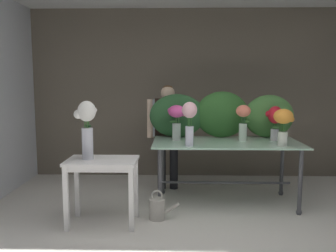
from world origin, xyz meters
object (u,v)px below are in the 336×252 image
Objects in this scene: vase_blush_hydrangea at (189,119)px; watering_can at (158,209)px; side_table_white at (102,169)px; vase_crimson_freesia at (275,119)px; vase_fuchsia_tulips at (177,118)px; display_table_glass at (226,151)px; florist at (168,126)px; vase_coral_anemones at (243,119)px; vase_white_roses_tall at (87,126)px; vase_sunset_ranunculus at (283,122)px.

vase_blush_hydrangea reaches higher than watering_can.
side_table_white is 1.73× the size of vase_crimson_freesia.
vase_blush_hydrangea is (0.15, -0.41, 0.02)m from vase_fuchsia_tulips.
display_table_glass is 4.18× the size of vase_crimson_freesia.
vase_crimson_freesia reaches higher than watering_can.
vase_crimson_freesia is (1.39, -0.53, 0.16)m from florist.
vase_white_roses_tall is at bearing -157.65° from vase_coral_anemones.
vase_fuchsia_tulips reaches higher than vase_sunset_ranunculus.
vase_coral_anemones is (1.65, 0.74, 0.47)m from side_table_white.
vase_blush_hydrangea is (-1.10, -0.02, 0.03)m from vase_sunset_ranunculus.
side_table_white is (-1.44, -0.69, -0.07)m from display_table_glass.
watering_can is (-0.22, -0.64, -0.97)m from vase_fuchsia_tulips.
side_table_white is 1.74× the size of vase_sunset_ranunculus.
florist is at bearing 57.71° from vase_white_roses_tall.
florist is 3.29× the size of vase_coral_anemones.
vase_coral_anemones is at bearing 22.35° from vase_white_roses_tall.
vase_crimson_freesia is 1.88m from watering_can.
side_table_white is 1.87m from vase_coral_anemones.
vase_blush_hydrangea is at bearing -158.68° from vase_crimson_freesia.
vase_blush_hydrangea reaches higher than display_table_glass.
vase_blush_hydrangea is 1.17m from vase_white_roses_tall.
vase_coral_anemones is 1.30× the size of watering_can.
vase_white_roses_tall reaches higher than side_table_white.
vase_coral_anemones is at bearing 24.22° from side_table_white.
side_table_white is 0.50m from vase_white_roses_tall.
vase_coral_anemones reaches higher than vase_fuchsia_tulips.
watering_can is (0.75, 0.13, -0.96)m from vase_white_roses_tall.
display_table_glass is 4.21× the size of vase_sunset_ranunculus.
vase_sunset_ranunculus is 1.10m from vase_blush_hydrangea.
vase_white_roses_tall is at bearing -156.65° from display_table_glass.
vase_crimson_freesia is 1.25× the size of watering_can.
vase_white_roses_tall is at bearing -122.29° from florist.
florist is 1.67m from vase_sunset_ranunculus.
vase_white_roses_tall is (-1.11, -0.36, -0.04)m from vase_blush_hydrangea.
vase_fuchsia_tulips is 0.44m from vase_blush_hydrangea.
vase_coral_anemones reaches higher than vase_sunset_ranunculus.
vase_white_roses_tall is at bearing -179.92° from side_table_white.
vase_sunset_ranunculus reaches higher than display_table_glass.
vase_blush_hydrangea is 0.82× the size of vase_white_roses_tall.
vase_crimson_freesia is (2.07, 0.79, 0.47)m from side_table_white.
vase_coral_anemones is at bearing -30.85° from florist.
florist is 3.42× the size of vase_crimson_freesia.
vase_crimson_freesia is at bearing 19.63° from vase_white_roses_tall.
vase_coral_anemones is at bearing -1.67° from vase_fuchsia_tulips.
vase_crimson_freesia is at bearing 1.09° from vase_fuchsia_tulips.
display_table_glass is 5.23× the size of watering_can.
side_table_white is 1.52m from florist.
display_table_glass is at bearing 23.35° from vase_white_roses_tall.
display_table_glass is at bearing 34.43° from vase_blush_hydrangea.
vase_white_roses_tall is at bearing -170.31° from watering_can.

